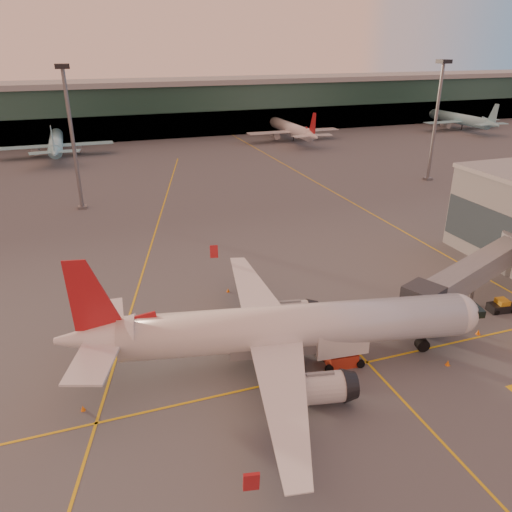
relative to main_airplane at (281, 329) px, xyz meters
name	(u,v)px	position (x,y,z in m)	size (l,w,h in m)	color
ground	(347,406)	(3.24, -7.56, -3.99)	(600.00, 600.00, 0.00)	#4C4F54
taxi_markings	(170,239)	(-4.09, 36.93, -3.98)	(100.12, 173.00, 0.01)	yellow
terminal	(136,109)	(3.24, 134.23, 4.77)	(400.00, 20.00, 17.60)	#19382D
mast_west_near	(71,128)	(-16.76, 58.44, 10.87)	(2.40, 2.40, 25.60)	slate
mast_east_near	(437,113)	(58.24, 54.44, 10.87)	(2.40, 2.40, 25.60)	slate
distant_aircraft_row	(73,154)	(-17.76, 110.44, -3.99)	(290.00, 34.00, 13.00)	#87D0E2
main_airplane	(281,329)	(0.00, 0.00, 0.00)	(40.41, 36.71, 12.27)	white
jet_bridge	(481,268)	(27.57, 4.40, 0.22)	(25.97, 13.19, 6.01)	slate
catering_truck	(340,344)	(5.44, -1.83, -1.68)	(5.41, 2.79, 4.07)	#AA2B18
pushback_tug	(502,306)	(28.37, 1.12, -3.37)	(3.14, 1.96, 1.53)	black
cone_nose	(478,332)	(22.22, -2.08, -3.70)	(0.47, 0.47, 0.60)	orange
cone_tail	(83,408)	(-18.44, -0.56, -3.74)	(0.40, 0.40, 0.51)	orange
cone_wing_left	(228,290)	(-0.45, 16.44, -3.75)	(0.39, 0.39, 0.49)	orange
cone_fwd	(448,363)	(15.41, -5.59, -3.72)	(0.44, 0.44, 0.56)	orange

